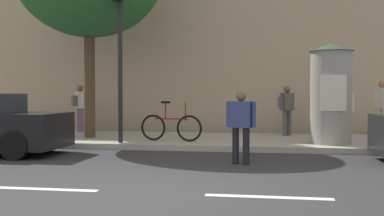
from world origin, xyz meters
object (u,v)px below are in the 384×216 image
object	(u,v)px
pedestrian_with_backpack	(241,122)
bicycle_leaning	(171,127)
pedestrian_near_pole	(80,104)
traffic_light	(119,29)
pedestrian_in_light_jacket	(286,106)
pedestrian_tallest	(382,104)
pedestrian_in_dark_shirt	(346,108)
poster_column	(331,93)

from	to	relation	value
pedestrian_with_backpack	bicycle_leaning	distance (m)	3.62
pedestrian_near_pole	traffic_light	bearing A→B (deg)	-52.75
traffic_light	pedestrian_in_light_jacket	size ratio (longest dim) A/B	2.91
pedestrian_in_light_jacket	pedestrian_tallest	bearing A→B (deg)	-5.52
pedestrian_with_backpack	bicycle_leaning	world-z (taller)	pedestrian_with_backpack
bicycle_leaning	pedestrian_near_pole	bearing A→B (deg)	146.05
pedestrian_with_backpack	pedestrian_near_pole	world-z (taller)	pedestrian_near_pole
pedestrian_in_dark_shirt	poster_column	bearing A→B (deg)	-113.50
pedestrian_with_backpack	pedestrian_in_dark_shirt	size ratio (longest dim) A/B	0.98
poster_column	pedestrian_in_dark_shirt	distance (m)	1.47
pedestrian_with_backpack	bicycle_leaning	bearing A→B (deg)	125.50
pedestrian_with_backpack	pedestrian_in_dark_shirt	bearing A→B (deg)	57.82
bicycle_leaning	pedestrian_with_backpack	bearing A→B (deg)	-54.50
pedestrian_near_pole	pedestrian_tallest	distance (m)	9.61
pedestrian_in_dark_shirt	bicycle_leaning	world-z (taller)	pedestrian_in_dark_shirt
traffic_light	pedestrian_near_pole	size ratio (longest dim) A/B	2.83
pedestrian_with_backpack	pedestrian_tallest	bearing A→B (deg)	52.23
pedestrian_with_backpack	pedestrian_in_dark_shirt	xyz separation A→B (m)	(2.69, 4.28, 0.16)
poster_column	pedestrian_in_light_jacket	size ratio (longest dim) A/B	1.70
pedestrian_with_backpack	bicycle_leaning	xyz separation A→B (m)	(-2.09, 2.93, -0.34)
traffic_light	poster_column	bearing A→B (deg)	8.31
traffic_light	bicycle_leaning	distance (m)	2.97
poster_column	pedestrian_in_dark_shirt	world-z (taller)	poster_column
poster_column	pedestrian_near_pole	bearing A→B (deg)	163.02
traffic_light	bicycle_leaning	xyz separation A→B (m)	(1.23, 0.74, -2.59)
pedestrian_tallest	pedestrian_in_dark_shirt	size ratio (longest dim) A/B	1.11
pedestrian_with_backpack	pedestrian_in_light_jacket	bearing A→B (deg)	78.39
poster_column	pedestrian_with_backpack	xyz separation A→B (m)	(-2.13, -2.99, -0.59)
pedestrian_near_pole	pedestrian_in_light_jacket	bearing A→B (deg)	-1.64
poster_column	pedestrian_tallest	size ratio (longest dim) A/B	1.53
pedestrian_near_pole	pedestrian_in_dark_shirt	size ratio (longest dim) A/B	1.02
pedestrian_with_backpack	pedestrian_tallest	distance (m)	6.26
poster_column	pedestrian_near_pole	distance (m)	8.27
poster_column	pedestrian_near_pole	world-z (taller)	poster_column
traffic_light	pedestrian_tallest	xyz separation A→B (m)	(7.16, 2.75, -1.98)
traffic_light	bicycle_leaning	world-z (taller)	traffic_light
pedestrian_in_dark_shirt	bicycle_leaning	xyz separation A→B (m)	(-4.79, -1.35, -0.50)
pedestrian_tallest	bicycle_leaning	world-z (taller)	pedestrian_tallest
poster_column	pedestrian_in_light_jacket	xyz separation A→B (m)	(-1.06, 2.22, -0.42)
poster_column	pedestrian_with_backpack	world-z (taller)	poster_column
poster_column	pedestrian_tallest	bearing A→B (deg)	48.98
pedestrian_near_pole	pedestrian_in_light_jacket	size ratio (longest dim) A/B	1.03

